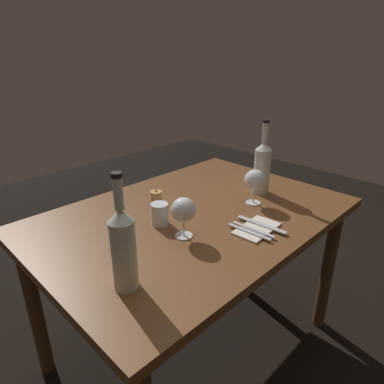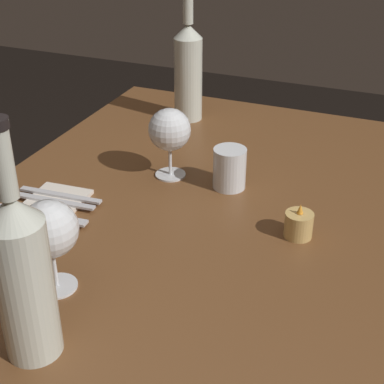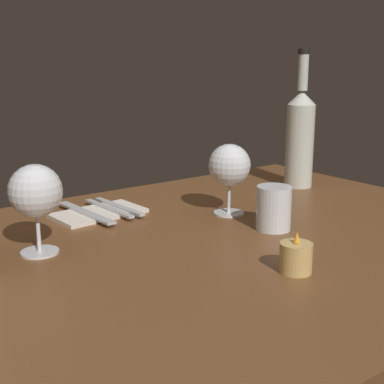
# 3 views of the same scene
# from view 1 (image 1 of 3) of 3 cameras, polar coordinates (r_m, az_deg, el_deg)

# --- Properties ---
(ground_plane) EXTENTS (6.00, 6.00, 0.00)m
(ground_plane) POSITION_cam_1_polar(r_m,az_deg,el_deg) (1.88, 0.22, -24.13)
(ground_plane) COLOR black
(dining_table) EXTENTS (1.30, 0.90, 0.74)m
(dining_table) POSITION_cam_1_polar(r_m,az_deg,el_deg) (1.47, 0.26, -6.64)
(dining_table) COLOR brown
(dining_table) RESTS_ON ground
(wine_glass_left) EXTENTS (0.09, 0.09, 0.15)m
(wine_glass_left) POSITION_cam_1_polar(r_m,az_deg,el_deg) (1.21, -1.44, -3.13)
(wine_glass_left) COLOR white
(wine_glass_left) RESTS_ON dining_table
(wine_glass_right) EXTENTS (0.09, 0.09, 0.16)m
(wine_glass_right) POSITION_cam_1_polar(r_m,az_deg,el_deg) (1.50, 10.52, 1.91)
(wine_glass_right) COLOR white
(wine_glass_right) RESTS_ON dining_table
(wine_bottle) EXTENTS (0.07, 0.07, 0.35)m
(wine_bottle) POSITION_cam_1_polar(r_m,az_deg,el_deg) (0.96, -11.49, -9.06)
(wine_bottle) COLOR silver
(wine_bottle) RESTS_ON dining_table
(wine_bottle_second) EXTENTS (0.08, 0.08, 0.35)m
(wine_bottle_second) POSITION_cam_1_polar(r_m,az_deg,el_deg) (1.62, 11.74, 4.24)
(wine_bottle_second) COLOR silver
(wine_bottle_second) RESTS_ON dining_table
(water_tumbler) EXTENTS (0.07, 0.07, 0.09)m
(water_tumbler) POSITION_cam_1_polar(r_m,az_deg,el_deg) (1.33, -5.44, -3.82)
(water_tumbler) COLOR white
(water_tumbler) RESTS_ON dining_table
(votive_candle) EXTENTS (0.05, 0.05, 0.07)m
(votive_candle) POSITION_cam_1_polar(r_m,az_deg,el_deg) (1.54, -6.02, -0.77)
(votive_candle) COLOR #DBB266
(votive_candle) RESTS_ON dining_table
(folded_napkin) EXTENTS (0.20, 0.12, 0.01)m
(folded_napkin) POSITION_cam_1_polar(r_m,az_deg,el_deg) (1.32, 10.82, -6.07)
(folded_napkin) COLOR silver
(folded_napkin) RESTS_ON dining_table
(fork_inner) EXTENTS (0.03, 0.18, 0.00)m
(fork_inner) POSITION_cam_1_polar(r_m,az_deg,el_deg) (1.30, 10.21, -6.21)
(fork_inner) COLOR silver
(fork_inner) RESTS_ON folded_napkin
(fork_outer) EXTENTS (0.03, 0.18, 0.00)m
(fork_outer) POSITION_cam_1_polar(r_m,az_deg,el_deg) (1.28, 9.57, -6.61)
(fork_outer) COLOR silver
(fork_outer) RESTS_ON folded_napkin
(table_knife) EXTENTS (0.03, 0.21, 0.00)m
(table_knife) POSITION_cam_1_polar(r_m,az_deg,el_deg) (1.34, 11.58, -5.37)
(table_knife) COLOR silver
(table_knife) RESTS_ON folded_napkin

